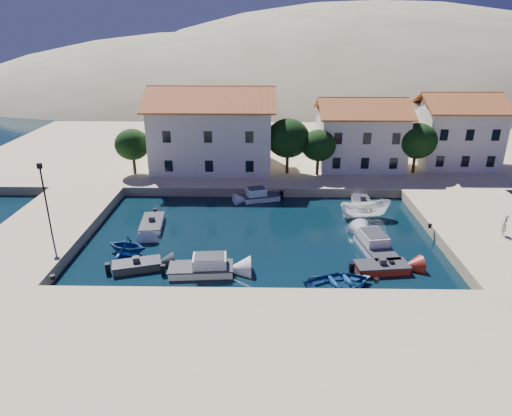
{
  "coord_description": "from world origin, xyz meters",
  "views": [
    {
      "loc": [
        0.28,
        -26.32,
        17.37
      ],
      "look_at": [
        -0.43,
        11.81,
        2.0
      ],
      "focal_mm": 32.0,
      "sensor_mm": 36.0,
      "label": 1
    }
  ],
  "objects_px": {
    "building_left": "(212,127)",
    "building_mid": "(360,132)",
    "pedestrian": "(504,225)",
    "lamppost": "(44,193)",
    "cabin_cruiser_south": "(201,268)",
    "boat_east": "(364,218)",
    "building_right": "(456,128)",
    "cabin_cruiser_east": "(376,247)",
    "rowboat_south": "(339,287)"
  },
  "relations": [
    {
      "from": "building_mid",
      "to": "boat_east",
      "type": "height_order",
      "value": "building_mid"
    },
    {
      "from": "building_left",
      "to": "building_mid",
      "type": "relative_size",
      "value": 1.4
    },
    {
      "from": "building_left",
      "to": "pedestrian",
      "type": "bearing_deg",
      "value": -36.51
    },
    {
      "from": "building_right",
      "to": "pedestrian",
      "type": "xyz_separation_m",
      "value": [
        -3.75,
        -21.43,
        -3.55
      ]
    },
    {
      "from": "building_left",
      "to": "cabin_cruiser_south",
      "type": "bearing_deg",
      "value": -86.25
    },
    {
      "from": "lamppost",
      "to": "cabin_cruiser_south",
      "type": "distance_m",
      "value": 14.48
    },
    {
      "from": "rowboat_south",
      "to": "cabin_cruiser_east",
      "type": "xyz_separation_m",
      "value": [
        3.83,
        5.49,
        0.48
      ]
    },
    {
      "from": "building_right",
      "to": "rowboat_south",
      "type": "distance_m",
      "value": 34.1
    },
    {
      "from": "building_mid",
      "to": "pedestrian",
      "type": "bearing_deg",
      "value": -68.02
    },
    {
      "from": "building_right",
      "to": "boat_east",
      "type": "xyz_separation_m",
      "value": [
        -13.96,
        -15.5,
        -5.47
      ]
    },
    {
      "from": "building_mid",
      "to": "cabin_cruiser_east",
      "type": "bearing_deg",
      "value": -96.57
    },
    {
      "from": "building_left",
      "to": "building_right",
      "type": "distance_m",
      "value": 30.07
    },
    {
      "from": "building_mid",
      "to": "cabin_cruiser_south",
      "type": "xyz_separation_m",
      "value": [
        -16.4,
        -25.44,
        -4.75
      ]
    },
    {
      "from": "boat_east",
      "to": "building_left",
      "type": "bearing_deg",
      "value": 44.57
    },
    {
      "from": "building_left",
      "to": "building_mid",
      "type": "height_order",
      "value": "building_left"
    },
    {
      "from": "building_left",
      "to": "cabin_cruiser_east",
      "type": "bearing_deg",
      "value": -53.22
    },
    {
      "from": "boat_east",
      "to": "cabin_cruiser_south",
      "type": "bearing_deg",
      "value": 121.81
    },
    {
      "from": "boat_east",
      "to": "cabin_cruiser_east",
      "type": "bearing_deg",
      "value": 170.37
    },
    {
      "from": "building_mid",
      "to": "pedestrian",
      "type": "height_order",
      "value": "building_mid"
    },
    {
      "from": "building_mid",
      "to": "pedestrian",
      "type": "distance_m",
      "value": 22.28
    },
    {
      "from": "building_mid",
      "to": "cabin_cruiser_south",
      "type": "relative_size",
      "value": 2.12
    },
    {
      "from": "building_left",
      "to": "rowboat_south",
      "type": "bearing_deg",
      "value": -66.01
    },
    {
      "from": "cabin_cruiser_south",
      "to": "cabin_cruiser_east",
      "type": "bearing_deg",
      "value": 10.48
    },
    {
      "from": "pedestrian",
      "to": "building_mid",
      "type": "bearing_deg",
      "value": -109.83
    },
    {
      "from": "lamppost",
      "to": "boat_east",
      "type": "relative_size",
      "value": 1.27
    },
    {
      "from": "lamppost",
      "to": "cabin_cruiser_south",
      "type": "xyz_separation_m",
      "value": [
        13.1,
        -4.44,
        -4.28
      ]
    },
    {
      "from": "cabin_cruiser_east",
      "to": "cabin_cruiser_south",
      "type": "bearing_deg",
      "value": 96.0
    },
    {
      "from": "cabin_cruiser_east",
      "to": "rowboat_south",
      "type": "bearing_deg",
      "value": 136.19
    },
    {
      "from": "lamppost",
      "to": "cabin_cruiser_east",
      "type": "relative_size",
      "value": 1.13
    },
    {
      "from": "building_right",
      "to": "cabin_cruiser_east",
      "type": "height_order",
      "value": "building_right"
    },
    {
      "from": "boat_east",
      "to": "building_mid",
      "type": "bearing_deg",
      "value": -13.03
    },
    {
      "from": "building_left",
      "to": "pedestrian",
      "type": "distance_m",
      "value": 32.9
    },
    {
      "from": "boat_east",
      "to": "pedestrian",
      "type": "relative_size",
      "value": 2.67
    },
    {
      "from": "building_right",
      "to": "boat_east",
      "type": "bearing_deg",
      "value": -132.0
    },
    {
      "from": "lamppost",
      "to": "cabin_cruiser_east",
      "type": "height_order",
      "value": "lamppost"
    },
    {
      "from": "cabin_cruiser_east",
      "to": "boat_east",
      "type": "bearing_deg",
      "value": -13.23
    },
    {
      "from": "rowboat_south",
      "to": "pedestrian",
      "type": "height_order",
      "value": "pedestrian"
    },
    {
      "from": "lamppost",
      "to": "cabin_cruiser_east",
      "type": "distance_m",
      "value": 27.34
    },
    {
      "from": "building_left",
      "to": "boat_east",
      "type": "xyz_separation_m",
      "value": [
        16.04,
        -13.5,
        -5.94
      ]
    },
    {
      "from": "cabin_cruiser_south",
      "to": "cabin_cruiser_east",
      "type": "xyz_separation_m",
      "value": [
        13.9,
        3.71,
        0.0
      ]
    },
    {
      "from": "building_left",
      "to": "boat_east",
      "type": "distance_m",
      "value": 21.79
    },
    {
      "from": "cabin_cruiser_east",
      "to": "lamppost",
      "type": "bearing_deg",
      "value": 79.5
    },
    {
      "from": "rowboat_south",
      "to": "cabin_cruiser_east",
      "type": "bearing_deg",
      "value": -52.31
    },
    {
      "from": "rowboat_south",
      "to": "cabin_cruiser_east",
      "type": "distance_m",
      "value": 6.71
    },
    {
      "from": "building_mid",
      "to": "boat_east",
      "type": "distance_m",
      "value": 15.54
    },
    {
      "from": "building_right",
      "to": "rowboat_south",
      "type": "relative_size",
      "value": 1.91
    },
    {
      "from": "building_left",
      "to": "boat_east",
      "type": "height_order",
      "value": "building_left"
    },
    {
      "from": "lamppost",
      "to": "boat_east",
      "type": "height_order",
      "value": "lamppost"
    },
    {
      "from": "building_left",
      "to": "rowboat_south",
      "type": "relative_size",
      "value": 2.97
    },
    {
      "from": "lamppost",
      "to": "cabin_cruiser_south",
      "type": "relative_size",
      "value": 1.26
    }
  ]
}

